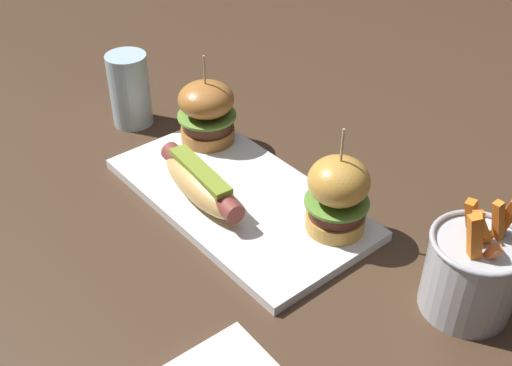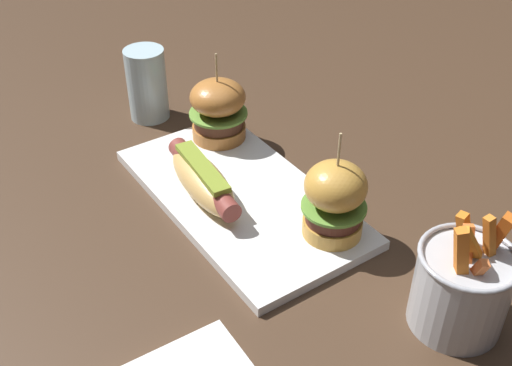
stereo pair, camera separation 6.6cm
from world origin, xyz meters
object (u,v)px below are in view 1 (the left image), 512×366
at_px(water_glass, 129,90).
at_px(platter_main, 238,197).
at_px(hot_dog, 201,183).
at_px(slider_right, 337,195).
at_px(fries_bucket, 472,272).
at_px(slider_left, 207,112).

bearing_deg(water_glass, platter_main, 0.45).
height_order(hot_dog, slider_right, slider_right).
bearing_deg(platter_main, fries_bucket, 13.75).
height_order(slider_right, water_glass, slider_right).
distance_m(hot_dog, fries_bucket, 0.37).
height_order(fries_bucket, water_glass, fries_bucket).
relative_size(hot_dog, slider_left, 1.28).
relative_size(platter_main, slider_left, 2.71).
relative_size(fries_bucket, water_glass, 1.21).
xyz_separation_m(platter_main, water_glass, (-0.28, -0.00, 0.05)).
bearing_deg(slider_left, slider_right, -0.10).
xyz_separation_m(hot_dog, slider_left, (-0.12, 0.10, 0.02)).
xyz_separation_m(hot_dog, fries_bucket, (0.35, 0.12, 0.01)).
xyz_separation_m(platter_main, hot_dog, (-0.03, -0.04, 0.03)).
distance_m(platter_main, water_glass, 0.29).
relative_size(platter_main, hot_dog, 2.12).
distance_m(slider_right, water_glass, 0.42).
xyz_separation_m(slider_right, fries_bucket, (0.18, 0.03, -0.01)).
bearing_deg(platter_main, water_glass, -179.55).
distance_m(fries_bucket, water_glass, 0.61).
xyz_separation_m(slider_left, slider_right, (0.28, -0.00, 0.00)).
bearing_deg(fries_bucket, slider_right, -171.63).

